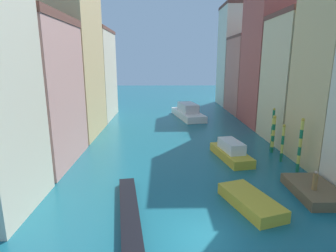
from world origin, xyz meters
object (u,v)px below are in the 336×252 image
(person_on_dock, at_px, (315,181))
(mooring_pole_3, at_px, (272,128))
(mooring_pole_1, at_px, (282,143))
(mooring_pole_2, at_px, (273,134))
(gondola_black, at_px, (129,212))
(motorboat_1, at_px, (231,152))
(waterfront_dock, at_px, (314,190))
(motorboat_0, at_px, (251,201))
(vaporetto_white, at_px, (188,112))
(mooring_pole_0, at_px, (300,145))

(person_on_dock, distance_m, mooring_pole_3, 12.00)
(mooring_pole_1, height_order, mooring_pole_2, mooring_pole_2)
(mooring_pole_3, height_order, gondola_black, mooring_pole_3)
(mooring_pole_1, bearing_deg, motorboat_1, 169.15)
(person_on_dock, distance_m, mooring_pole_2, 10.73)
(waterfront_dock, height_order, mooring_pole_1, mooring_pole_1)
(person_on_dock, xyz_separation_m, motorboat_0, (-5.03, -1.03, -1.03))
(motorboat_1, bearing_deg, vaporetto_white, 96.73)
(mooring_pole_0, relative_size, motorboat_0, 0.90)
(person_on_dock, bearing_deg, motorboat_0, -168.36)
(mooring_pole_1, bearing_deg, vaporetto_white, 108.39)
(mooring_pole_0, distance_m, motorboat_0, 9.08)
(person_on_dock, height_order, motorboat_1, person_on_dock)
(mooring_pole_2, height_order, mooring_pole_3, mooring_pole_3)
(mooring_pole_0, bearing_deg, mooring_pole_2, 92.31)
(waterfront_dock, bearing_deg, mooring_pole_2, 86.06)
(mooring_pole_1, height_order, motorboat_0, mooring_pole_1)
(waterfront_dock, height_order, motorboat_0, motorboat_0)
(mooring_pole_1, distance_m, vaporetto_white, 23.64)
(mooring_pole_0, height_order, mooring_pole_2, mooring_pole_0)
(waterfront_dock, height_order, gondola_black, waterfront_dock)
(waterfront_dock, distance_m, gondola_black, 14.01)
(person_on_dock, relative_size, mooring_pole_3, 0.31)
(vaporetto_white, xyz_separation_m, gondola_black, (-6.85, -32.17, -0.73))
(mooring_pole_3, height_order, vaporetto_white, mooring_pole_3)
(person_on_dock, relative_size, mooring_pole_0, 0.29)
(person_on_dock, height_order, motorboat_0, person_on_dock)
(mooring_pole_0, xyz_separation_m, mooring_pole_1, (-0.39, 2.69, -0.60))
(mooring_pole_1, relative_size, gondola_black, 0.40)
(waterfront_dock, xyz_separation_m, motorboat_1, (-4.39, 8.16, 0.38))
(waterfront_dock, relative_size, mooring_pole_2, 1.19)
(motorboat_0, bearing_deg, mooring_pole_1, 56.17)
(motorboat_1, bearing_deg, waterfront_dock, -61.73)
(vaporetto_white, distance_m, motorboat_1, 21.62)
(waterfront_dock, bearing_deg, mooring_pole_0, 78.57)
(waterfront_dock, distance_m, vaporetto_white, 30.44)
(mooring_pole_2, distance_m, vaporetto_white, 21.03)
(mooring_pole_0, xyz_separation_m, gondola_black, (-14.69, -7.07, -2.35))
(mooring_pole_0, distance_m, mooring_pole_2, 5.56)
(waterfront_dock, xyz_separation_m, gondola_black, (-13.78, -2.53, -0.13))
(person_on_dock, distance_m, mooring_pole_1, 7.87)
(gondola_black, bearing_deg, motorboat_1, 48.73)
(mooring_pole_2, xyz_separation_m, vaporetto_white, (-7.62, 19.56, -1.20))
(person_on_dock, height_order, mooring_pole_2, mooring_pole_2)
(mooring_pole_1, height_order, vaporetto_white, mooring_pole_1)
(person_on_dock, height_order, mooring_pole_3, mooring_pole_3)
(mooring_pole_3, bearing_deg, mooring_pole_1, -97.71)
(waterfront_dock, xyz_separation_m, vaporetto_white, (-6.92, 29.63, 0.60))
(waterfront_dock, xyz_separation_m, mooring_pole_1, (0.53, 7.22, 1.62))
(vaporetto_white, xyz_separation_m, motorboat_0, (1.53, -31.25, -0.56))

